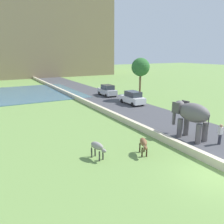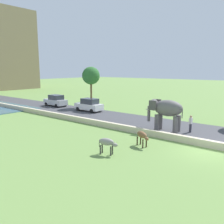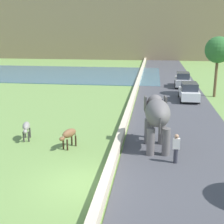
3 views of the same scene
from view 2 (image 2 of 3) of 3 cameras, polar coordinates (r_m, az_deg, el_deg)
name	(u,v)px [view 2 (image 2 of 3)]	position (r m, az deg, el deg)	size (l,w,h in m)	color
ground_plane	(206,152)	(18.30, 21.42, -8.93)	(220.00, 220.00, 0.00)	#6B8E47
road_surface	(69,111)	(33.47, -10.16, 0.23)	(7.00, 120.00, 0.06)	#424247
barrier_wall	(56,115)	(29.53, -13.15, -0.73)	(0.40, 110.00, 0.56)	beige
elephant	(166,110)	(22.59, 12.68, 0.46)	(1.67, 3.53, 2.99)	#605B5B
person_beside_elephant	(191,124)	(22.94, 18.24, -2.63)	(0.36, 0.22, 1.63)	#33333D
car_silver	(56,101)	(38.07, -13.31, 2.65)	(1.92, 4.06, 1.80)	#B7B7BC
car_white	(89,105)	(32.76, -5.50, 1.67)	(1.81, 4.01, 1.80)	white
cow_brown	(142,136)	(18.21, 7.22, -5.61)	(0.88, 1.40, 1.15)	brown
cow_grey	(107,143)	(16.39, -1.18, -7.34)	(0.73, 1.42, 1.15)	gray
tree_near	(91,76)	(36.00, -5.04, 8.57)	(2.63, 2.63, 6.08)	brown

